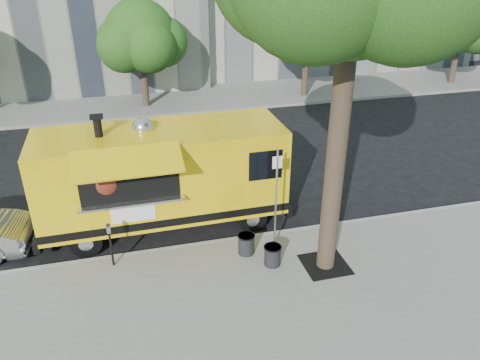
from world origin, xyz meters
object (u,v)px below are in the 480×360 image
object	(u,v)px
parking_meter	(110,240)
food_truck	(162,175)
sign_post	(276,194)
trash_bin_right	(272,255)
far_tree_d	(463,20)
far_tree_c	(308,31)
trash_bin_left	(246,244)
far_tree_b	(140,35)

from	to	relation	value
parking_meter	food_truck	world-z (taller)	food_truck
sign_post	trash_bin_right	distance (m)	1.67
far_tree_d	sign_post	bearing A→B (deg)	-139.30
far_tree_c	trash_bin_right	xyz separation A→B (m)	(-6.80, -14.81, -3.26)
trash_bin_left	trash_bin_right	distance (m)	0.88
far_tree_c	parking_meter	world-z (taller)	far_tree_c
far_tree_c	sign_post	world-z (taller)	far_tree_c
far_tree_b	food_truck	bearing A→B (deg)	-91.72
far_tree_d	food_truck	xyz separation A→B (m)	(-19.36, -12.03, -2.12)
far_tree_d	food_truck	size ratio (longest dim) A/B	0.74
sign_post	trash_bin_right	xyz separation A→B (m)	(-0.35, -0.86, -1.39)
far_tree_c	parking_meter	xyz separation A→B (m)	(-11.00, -13.75, -2.74)
food_truck	trash_bin_right	xyz separation A→B (m)	(2.57, -2.98, -1.31)
far_tree_d	food_truck	bearing A→B (deg)	-148.14
food_truck	trash_bin_left	size ratio (longest dim) A/B	12.88
parking_meter	trash_bin_left	bearing A→B (deg)	-5.81
sign_post	trash_bin_right	size ratio (longest dim) A/B	5.16
far_tree_b	trash_bin_left	world-z (taller)	far_tree_b
far_tree_d	trash_bin_left	distance (m)	22.75
sign_post	parking_meter	bearing A→B (deg)	177.48
far_tree_c	food_truck	distance (m)	15.21
far_tree_c	trash_bin_right	size ratio (longest dim) A/B	8.96
sign_post	trash_bin_left	world-z (taller)	sign_post
far_tree_b	sign_post	bearing A→B (deg)	-79.85
parking_meter	trash_bin_right	size ratio (longest dim) A/B	2.30
far_tree_b	trash_bin_right	distance (m)	15.64
far_tree_c	trash_bin_left	bearing A→B (deg)	-117.48
far_tree_c	far_tree_d	world-z (taller)	far_tree_d
food_truck	parking_meter	bearing A→B (deg)	-131.06
far_tree_d	parking_meter	distance (m)	25.38
sign_post	parking_meter	world-z (taller)	sign_post
far_tree_b	sign_post	distance (m)	14.61
far_tree_b	parking_meter	size ratio (longest dim) A/B	4.12
trash_bin_left	far_tree_d	bearing A→B (deg)	39.55
far_tree_c	sign_post	xyz separation A→B (m)	(-6.45, -13.95, -1.87)
trash_bin_left	sign_post	bearing A→B (deg)	10.88
far_tree_b	trash_bin_left	bearing A→B (deg)	-83.46
sign_post	parking_meter	distance (m)	4.64
sign_post	far_tree_b	bearing A→B (deg)	100.15
trash_bin_left	trash_bin_right	size ratio (longest dim) A/B	1.02
far_tree_c	trash_bin_left	world-z (taller)	far_tree_c
far_tree_c	trash_bin_right	world-z (taller)	far_tree_c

